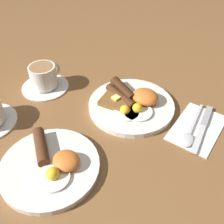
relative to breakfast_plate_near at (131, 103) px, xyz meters
name	(u,v)px	position (x,y,z in m)	size (l,w,h in m)	color
ground_plane	(131,107)	(0.00, 0.00, -0.01)	(3.00, 3.00, 0.00)	brown
breakfast_plate_near	(131,103)	(0.00, 0.00, 0.00)	(0.24, 0.24, 0.05)	silver
breakfast_plate_far	(51,165)	(0.04, 0.28, 0.00)	(0.22, 0.22, 0.04)	silver
teacup_near	(44,79)	(0.27, 0.06, 0.02)	(0.14, 0.14, 0.08)	silver
napkin	(197,127)	(-0.19, -0.02, -0.01)	(0.11, 0.17, 0.01)	white
knife	(203,125)	(-0.20, -0.03, -0.01)	(0.04, 0.19, 0.01)	silver
spoon	(189,135)	(-0.18, 0.02, -0.01)	(0.04, 0.18, 0.01)	silver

